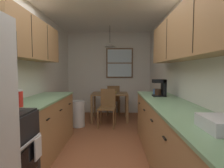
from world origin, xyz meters
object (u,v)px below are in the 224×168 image
object	(u,v)px
dining_table	(110,97)
mug_by_coffeemaker	(155,92)
dining_chair_far	(113,99)
coffee_maker	(161,87)
storage_canister	(18,98)
table_serving_bowl	(112,92)
dining_chair_near	(107,106)
trash_bin	(78,114)
dish_rack	(223,124)

from	to	relation	value
dining_table	mug_by_coffeemaker	size ratio (longest dim) A/B	8.49
dining_chair_far	mug_by_coffeemaker	distance (m)	2.29
dining_table	coffee_maker	distance (m)	2.05
dining_table	mug_by_coffeemaker	world-z (taller)	mug_by_coffeemaker
dining_table	dining_chair_far	bearing A→B (deg)	81.74
storage_canister	table_serving_bowl	size ratio (longest dim) A/B	0.97
dining_chair_near	storage_canister	world-z (taller)	storage_canister
dining_table	table_serving_bowl	size ratio (longest dim) A/B	4.41
mug_by_coffeemaker	storage_canister	bearing A→B (deg)	-147.87
mug_by_coffeemaker	coffee_maker	bearing A→B (deg)	-80.91
coffee_maker	table_serving_bowl	world-z (taller)	coffee_maker
dining_chair_far	trash_bin	size ratio (longest dim) A/B	1.44
trash_bin	dish_rack	size ratio (longest dim) A/B	1.84
mug_by_coffeemaker	dish_rack	bearing A→B (deg)	-88.57
dining_table	dish_rack	xyz separation A→B (m)	(0.96, -3.63, 0.33)
dining_chair_near	dining_chair_far	distance (m)	1.14
table_serving_bowl	dining_table	bearing A→B (deg)	123.42
trash_bin	mug_by_coffeemaker	distance (m)	2.01
dining_chair_far	mug_by_coffeemaker	xyz separation A→B (m)	(0.83, -2.09, 0.45)
coffee_maker	mug_by_coffeemaker	world-z (taller)	coffee_maker
table_serving_bowl	dining_chair_far	bearing A→B (deg)	88.54
dining_table	coffee_maker	world-z (taller)	coffee_maker
dining_chair_near	mug_by_coffeemaker	distance (m)	1.42
dining_chair_near	storage_canister	size ratio (longest dim) A/B	4.21
trash_bin	table_serving_bowl	size ratio (longest dim) A/B	2.84
dining_chair_far	dish_rack	distance (m)	4.31
coffee_maker	table_serving_bowl	distance (m)	1.90
dining_chair_near	coffee_maker	xyz separation A→B (m)	(0.99, -1.19, 0.56)
dining_chair_far	dish_rack	bearing A→B (deg)	-78.14
table_serving_bowl	trash_bin	bearing A→B (deg)	-148.24
trash_bin	table_serving_bowl	bearing A→B (deg)	31.76
trash_bin	coffee_maker	world-z (taller)	coffee_maker
storage_canister	table_serving_bowl	world-z (taller)	storage_canister
mug_by_coffeemaker	trash_bin	bearing A→B (deg)	151.39
coffee_maker	dish_rack	world-z (taller)	coffee_maker
coffee_maker	dining_chair_far	bearing A→B (deg)	110.43
dining_table	coffee_maker	size ratio (longest dim) A/B	3.26
dish_rack	table_serving_bowl	xyz separation A→B (m)	(-0.90, 3.53, -0.18)
dining_table	trash_bin	distance (m)	1.02
dining_chair_far	storage_canister	distance (m)	3.55
dining_chair_far	coffee_maker	size ratio (longest dim) A/B	3.02
mug_by_coffeemaker	dish_rack	xyz separation A→B (m)	(0.05, -2.11, -0.00)
trash_bin	coffee_maker	distance (m)	2.19
dining_chair_far	table_serving_bowl	xyz separation A→B (m)	(-0.02, -0.67, 0.27)
dining_table	mug_by_coffeemaker	distance (m)	1.80
coffee_maker	mug_by_coffeemaker	distance (m)	0.27
dining_chair_near	mug_by_coffeemaker	size ratio (longest dim) A/B	7.87
dining_chair_far	table_serving_bowl	bearing A→B (deg)	-91.46
dining_table	coffee_maker	xyz separation A→B (m)	(0.95, -1.76, 0.44)
storage_canister	dish_rack	xyz separation A→B (m)	(2.02, -0.87, -0.06)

